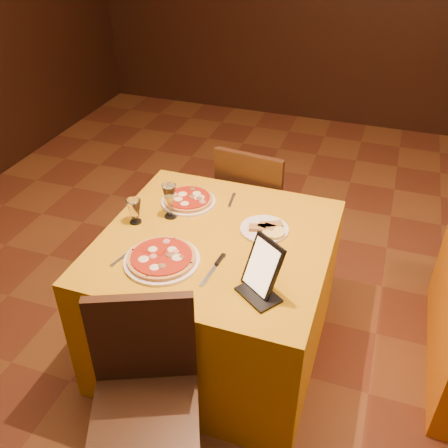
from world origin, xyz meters
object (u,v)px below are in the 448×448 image
(chair_main_near, at_px, (145,416))
(tablet, at_px, (263,266))
(main_table, at_px, (216,296))
(chair_main_far, at_px, (258,206))
(water_glass, at_px, (135,211))
(pizza_near, at_px, (162,259))
(pizza_far, at_px, (188,200))
(wine_glass, at_px, (170,201))

(chair_main_near, xyz_separation_m, tablet, (0.31, 0.55, 0.41))
(main_table, xyz_separation_m, chair_main_far, (0.00, 0.80, 0.08))
(water_glass, bearing_deg, chair_main_near, -62.18)
(pizza_near, distance_m, pizza_far, 0.51)
(pizza_far, relative_size, water_glass, 2.25)
(main_table, bearing_deg, chair_main_near, -90.00)
(wine_glass, xyz_separation_m, tablet, (0.59, -0.38, 0.03))
(pizza_far, bearing_deg, tablet, -43.71)
(chair_main_near, relative_size, tablet, 3.73)
(main_table, relative_size, chair_main_near, 1.21)
(pizza_near, bearing_deg, water_glass, 136.55)
(pizza_near, bearing_deg, main_table, 55.53)
(pizza_near, height_order, pizza_far, same)
(chair_main_far, relative_size, wine_glass, 4.79)
(chair_main_near, relative_size, pizza_far, 3.12)
(chair_main_far, xyz_separation_m, pizza_near, (-0.17, -1.05, 0.31))
(pizza_far, bearing_deg, pizza_near, -81.06)
(chair_main_near, distance_m, tablet, 0.75)
(main_table, xyz_separation_m, wine_glass, (-0.28, 0.10, 0.47))
(chair_main_near, distance_m, chair_main_far, 1.62)
(pizza_far, distance_m, wine_glass, 0.18)
(water_glass, bearing_deg, wine_glass, 35.57)
(pizza_near, height_order, water_glass, water_glass)
(chair_main_near, bearing_deg, pizza_near, 83.27)
(tablet, bearing_deg, main_table, 173.87)
(main_table, distance_m, water_glass, 0.62)
(water_glass, height_order, tablet, tablet)
(water_glass, xyz_separation_m, tablet, (0.74, -0.27, 0.06))
(pizza_near, xyz_separation_m, wine_glass, (-0.11, 0.35, 0.08))
(chair_main_near, bearing_deg, pizza_far, 79.71)
(chair_main_far, relative_size, tablet, 3.73)
(main_table, xyz_separation_m, water_glass, (-0.43, -0.00, 0.44))
(chair_main_near, distance_m, wine_glass, 1.04)
(chair_main_near, height_order, tablet, tablet)
(chair_main_far, bearing_deg, pizza_far, 71.41)
(chair_main_far, distance_m, wine_glass, 0.85)
(wine_glass, bearing_deg, tablet, -32.56)
(tablet, bearing_deg, wine_glass, -177.06)
(wine_glass, height_order, tablet, tablet)
(pizza_near, distance_m, wine_glass, 0.38)
(main_table, relative_size, pizza_far, 3.77)
(main_table, distance_m, chair_main_near, 0.82)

